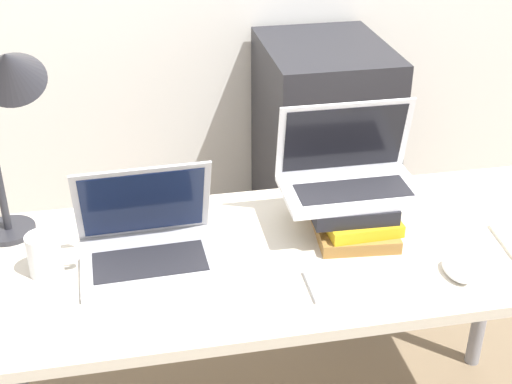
{
  "coord_description": "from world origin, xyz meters",
  "views": [
    {
      "loc": [
        -0.36,
        -1.15,
        1.77
      ],
      "look_at": [
        -0.07,
        0.32,
        0.93
      ],
      "focal_mm": 50.0,
      "sensor_mm": 36.0,
      "label": 1
    }
  ],
  "objects_px": {
    "book_stack": "(350,211)",
    "laptop_on_books": "(349,173)",
    "mug": "(46,254)",
    "mini_fridge": "(321,160)",
    "mouse": "(456,270)",
    "desk_lamp": "(8,90)",
    "laptop_left": "(147,241)",
    "wireless_keyboard": "(364,280)"
  },
  "relations": [
    {
      "from": "mouse",
      "to": "laptop_left",
      "type": "bearing_deg",
      "value": 163.59
    },
    {
      "from": "laptop_left",
      "to": "mouse",
      "type": "height_order",
      "value": "laptop_left"
    },
    {
      "from": "laptop_left",
      "to": "mini_fridge",
      "type": "height_order",
      "value": "laptop_left"
    },
    {
      "from": "book_stack",
      "to": "wireless_keyboard",
      "type": "relative_size",
      "value": 1.06
    },
    {
      "from": "mouse",
      "to": "desk_lamp",
      "type": "relative_size",
      "value": 0.2
    },
    {
      "from": "book_stack",
      "to": "laptop_left",
      "type": "bearing_deg",
      "value": -175.72
    },
    {
      "from": "mouse",
      "to": "desk_lamp",
      "type": "bearing_deg",
      "value": 159.98
    },
    {
      "from": "laptop_on_books",
      "to": "mini_fridge",
      "type": "distance_m",
      "value": 1.02
    },
    {
      "from": "book_stack",
      "to": "mouse",
      "type": "relative_size",
      "value": 2.64
    },
    {
      "from": "wireless_keyboard",
      "to": "mini_fridge",
      "type": "relative_size",
      "value": 0.29
    },
    {
      "from": "wireless_keyboard",
      "to": "book_stack",
      "type": "bearing_deg",
      "value": 80.74
    },
    {
      "from": "laptop_on_books",
      "to": "mini_fridge",
      "type": "bearing_deg",
      "value": 77.82
    },
    {
      "from": "book_stack",
      "to": "desk_lamp",
      "type": "xyz_separation_m",
      "value": [
        -0.83,
        0.12,
        0.36
      ]
    },
    {
      "from": "wireless_keyboard",
      "to": "mini_fridge",
      "type": "bearing_deg",
      "value": 78.77
    },
    {
      "from": "laptop_on_books",
      "to": "mug",
      "type": "height_order",
      "value": "laptop_on_books"
    },
    {
      "from": "mug",
      "to": "wireless_keyboard",
      "type": "bearing_deg",
      "value": -14.15
    },
    {
      "from": "book_stack",
      "to": "laptop_on_books",
      "type": "relative_size",
      "value": 0.8
    },
    {
      "from": "mini_fridge",
      "to": "mug",
      "type": "bearing_deg",
      "value": -134.64
    },
    {
      "from": "mug",
      "to": "mini_fridge",
      "type": "bearing_deg",
      "value": 45.36
    },
    {
      "from": "desk_lamp",
      "to": "laptop_left",
      "type": "bearing_deg",
      "value": -28.39
    },
    {
      "from": "laptop_left",
      "to": "desk_lamp",
      "type": "height_order",
      "value": "desk_lamp"
    },
    {
      "from": "wireless_keyboard",
      "to": "desk_lamp",
      "type": "xyz_separation_m",
      "value": [
        -0.79,
        0.36,
        0.4
      ]
    },
    {
      "from": "laptop_left",
      "to": "laptop_on_books",
      "type": "relative_size",
      "value": 0.95
    },
    {
      "from": "book_stack",
      "to": "desk_lamp",
      "type": "bearing_deg",
      "value": 172.02
    },
    {
      "from": "laptop_left",
      "to": "book_stack",
      "type": "height_order",
      "value": "laptop_left"
    },
    {
      "from": "mini_fridge",
      "to": "book_stack",
      "type": "bearing_deg",
      "value": -101.74
    },
    {
      "from": "book_stack",
      "to": "mug",
      "type": "bearing_deg",
      "value": -175.94
    },
    {
      "from": "mini_fridge",
      "to": "laptop_on_books",
      "type": "bearing_deg",
      "value": -102.18
    },
    {
      "from": "laptop_on_books",
      "to": "desk_lamp",
      "type": "height_order",
      "value": "desk_lamp"
    },
    {
      "from": "laptop_left",
      "to": "mug",
      "type": "relative_size",
      "value": 2.68
    },
    {
      "from": "desk_lamp",
      "to": "wireless_keyboard",
      "type": "bearing_deg",
      "value": -24.45
    },
    {
      "from": "mug",
      "to": "mini_fridge",
      "type": "relative_size",
      "value": 0.13
    },
    {
      "from": "mug",
      "to": "mouse",
      "type": "bearing_deg",
      "value": -11.61
    },
    {
      "from": "mouse",
      "to": "mug",
      "type": "xyz_separation_m",
      "value": [
        -0.97,
        0.2,
        0.04
      ]
    },
    {
      "from": "laptop_left",
      "to": "mug",
      "type": "distance_m",
      "value": 0.24
    },
    {
      "from": "laptop_left",
      "to": "mug",
      "type": "bearing_deg",
      "value": -176.44
    },
    {
      "from": "wireless_keyboard",
      "to": "mouse",
      "type": "relative_size",
      "value": 2.48
    },
    {
      "from": "laptop_left",
      "to": "desk_lamp",
      "type": "bearing_deg",
      "value": 151.61
    },
    {
      "from": "laptop_on_books",
      "to": "desk_lamp",
      "type": "bearing_deg",
      "value": 173.91
    },
    {
      "from": "wireless_keyboard",
      "to": "desk_lamp",
      "type": "bearing_deg",
      "value": 155.55
    },
    {
      "from": "mug",
      "to": "mini_fridge",
      "type": "xyz_separation_m",
      "value": [
        0.98,
        0.99,
        -0.32
      ]
    },
    {
      "from": "book_stack",
      "to": "wireless_keyboard",
      "type": "bearing_deg",
      "value": -99.26
    }
  ]
}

